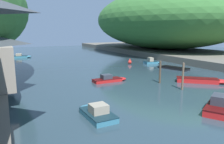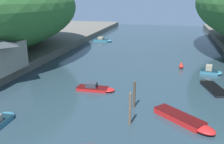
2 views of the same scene
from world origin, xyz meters
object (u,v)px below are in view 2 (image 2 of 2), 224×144
object	(u,v)px
boat_yellow_tender	(186,121)
boat_white_cruiser	(211,71)
boat_small_dinghy	(212,87)
boat_red_skiff	(103,40)
boat_far_upstream	(96,88)
channel_buoy_near	(181,66)

from	to	relation	value
boat_yellow_tender	boat_white_cruiser	size ratio (longest dim) A/B	1.72
boat_small_dinghy	boat_red_skiff	bearing A→B (deg)	111.88
boat_red_skiff	boat_white_cruiser	size ratio (longest dim) A/B	1.47
boat_small_dinghy	boat_far_upstream	distance (m)	14.65
boat_yellow_tender	boat_white_cruiser	distance (m)	17.37
boat_small_dinghy	channel_buoy_near	size ratio (longest dim) A/B	5.60
boat_red_skiff	boat_small_dinghy	size ratio (longest dim) A/B	0.78
boat_red_skiff	boat_yellow_tender	distance (m)	44.03
boat_far_upstream	channel_buoy_near	distance (m)	16.23
boat_yellow_tender	channel_buoy_near	bearing A→B (deg)	-139.64
channel_buoy_near	boat_small_dinghy	bearing A→B (deg)	-66.49
boat_red_skiff	boat_white_cruiser	xyz separation A→B (m)	(23.32, -22.87, 0.05)
boat_white_cruiser	boat_far_upstream	xyz separation A→B (m)	(-14.79, -10.80, -0.08)
channel_buoy_near	boat_white_cruiser	bearing A→B (deg)	-20.53
boat_red_skiff	boat_small_dinghy	xyz separation A→B (m)	(22.59, -29.53, -0.13)
boat_white_cruiser	channel_buoy_near	xyz separation A→B (m)	(-4.34, 1.63, 0.06)
boat_small_dinghy	boat_white_cruiser	xyz separation A→B (m)	(0.74, 6.66, 0.18)
boat_yellow_tender	boat_far_upstream	bearing A→B (deg)	-79.66
boat_yellow_tender	boat_white_cruiser	bearing A→B (deg)	-154.10
boat_white_cruiser	channel_buoy_near	bearing A→B (deg)	-100.52
boat_yellow_tender	boat_far_upstream	xyz separation A→B (m)	(-10.50, 6.03, 0.01)
boat_small_dinghy	boat_yellow_tender	distance (m)	10.77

